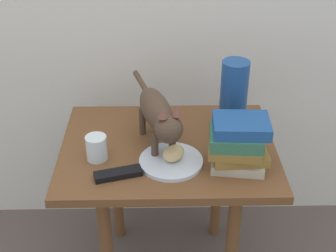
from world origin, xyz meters
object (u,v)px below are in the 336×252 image
object	(u,v)px
side_table	(168,168)
plate	(171,161)
green_vase	(233,99)
cat	(159,114)
tv_remote	(118,174)
candle_jar	(97,149)
book_stack	(238,144)
bread_roll	(174,153)

from	to	relation	value
side_table	plate	distance (m)	0.15
side_table	plate	bearing A→B (deg)	-85.66
plate	green_vase	distance (m)	0.31
plate	cat	size ratio (longest dim) A/B	0.45
cat	tv_remote	xyz separation A→B (m)	(-0.13, -0.16, -0.12)
green_vase	candle_jar	bearing A→B (deg)	-162.26
side_table	tv_remote	world-z (taller)	tv_remote
book_stack	candle_jar	size ratio (longest dim) A/B	2.33
green_vase	bread_roll	bearing A→B (deg)	-139.77
cat	tv_remote	bearing A→B (deg)	-129.17
side_table	green_vase	distance (m)	0.34
side_table	cat	distance (m)	0.23
plate	tv_remote	world-z (taller)	tv_remote
plate	candle_jar	world-z (taller)	candle_jar
cat	tv_remote	size ratio (longest dim) A/B	3.10
bread_roll	green_vase	size ratio (longest dim) A/B	0.29
bread_roll	tv_remote	size ratio (longest dim) A/B	0.53
cat	book_stack	world-z (taller)	cat
plate	tv_remote	xyz separation A→B (m)	(-0.17, -0.07, 0.00)
cat	bread_roll	bearing A→B (deg)	-62.24
green_vase	tv_remote	xyz separation A→B (m)	(-0.39, -0.25, -0.13)
green_vase	tv_remote	world-z (taller)	green_vase
bread_roll	cat	bearing A→B (deg)	117.76
plate	green_vase	bearing A→B (deg)	39.25
side_table	plate	world-z (taller)	plate
book_stack	tv_remote	xyz separation A→B (m)	(-0.38, -0.05, -0.08)
side_table	green_vase	xyz separation A→B (m)	(0.23, 0.08, 0.24)
book_stack	green_vase	bearing A→B (deg)	87.38
bread_roll	book_stack	xyz separation A→B (m)	(0.20, -0.02, 0.05)
plate	bread_roll	size ratio (longest dim) A/B	2.62
plate	bread_roll	world-z (taller)	bread_roll
cat	book_stack	distance (m)	0.28
plate	green_vase	size ratio (longest dim) A/B	0.75
cat	candle_jar	bearing A→B (deg)	-163.70
green_vase	plate	bearing A→B (deg)	-140.75
bread_roll	candle_jar	bearing A→B (deg)	173.12
plate	candle_jar	distance (m)	0.25
plate	cat	distance (m)	0.16
candle_jar	tv_remote	xyz separation A→B (m)	(0.08, -0.10, -0.03)
side_table	plate	size ratio (longest dim) A/B	3.53
side_table	bread_roll	xyz separation A→B (m)	(0.02, -0.10, 0.14)
plate	book_stack	distance (m)	0.23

